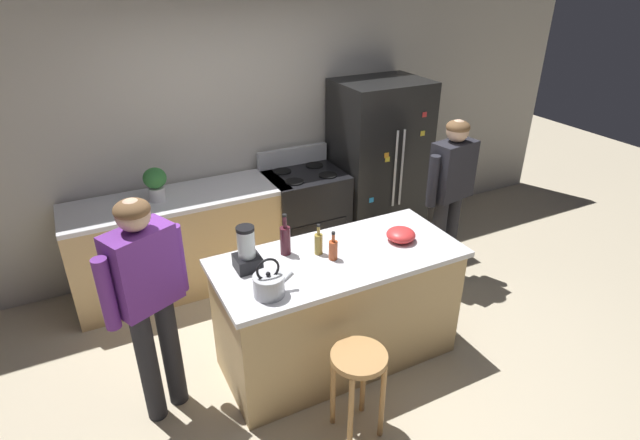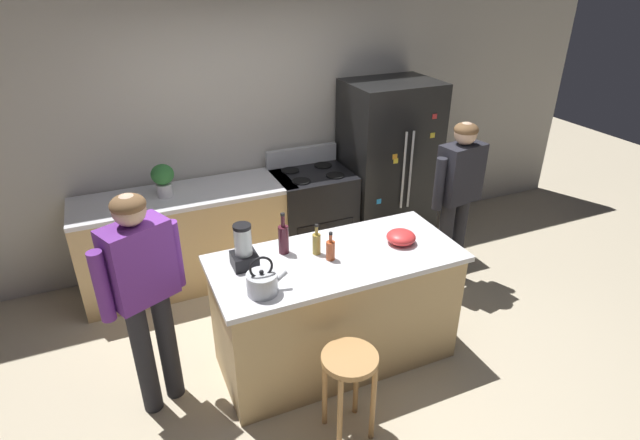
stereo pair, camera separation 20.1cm
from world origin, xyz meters
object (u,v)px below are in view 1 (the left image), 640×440
(blender_appliance, at_px, (247,252))
(bottle_vinegar, at_px, (319,243))
(tea_kettle, at_px, (269,284))
(bar_stool, at_px, (358,372))
(bottle_cooking_sauce, at_px, (333,249))
(potted_plant, at_px, (155,182))
(stove_range, at_px, (305,215))
(mixing_bowl, at_px, (401,235))
(bottle_wine, at_px, (285,239))
(refrigerator, at_px, (378,165))
(person_by_sink_right, at_px, (450,187))
(person_by_island_left, at_px, (147,292))
(kitchen_island, at_px, (338,308))

(blender_appliance, distance_m, bottle_vinegar, 0.53)
(bottle_vinegar, xyz_separation_m, tea_kettle, (-0.50, -0.31, -0.01))
(bar_stool, xyz_separation_m, blender_appliance, (-0.42, 0.81, 0.57))
(bottle_cooking_sauce, bearing_deg, potted_plant, 120.15)
(stove_range, relative_size, mixing_bowl, 5.10)
(bottle_wine, bearing_deg, tea_kettle, -125.16)
(refrigerator, relative_size, potted_plant, 5.92)
(bar_stool, bearing_deg, tea_kettle, 130.75)
(bottle_wine, bearing_deg, bottle_vinegar, -26.96)
(refrigerator, distance_m, stove_range, 0.94)
(tea_kettle, bearing_deg, refrigerator, 41.72)
(bottle_vinegar, height_order, tea_kettle, tea_kettle)
(person_by_sink_right, distance_m, bottle_vinegar, 1.66)
(mixing_bowl, xyz_separation_m, tea_kettle, (-1.14, -0.20, 0.03))
(bottle_cooking_sauce, bearing_deg, stove_range, 71.76)
(refrigerator, relative_size, person_by_sink_right, 1.11)
(blender_appliance, bearing_deg, stove_range, 51.88)
(person_by_sink_right, distance_m, bottle_wine, 1.84)
(stove_range, distance_m, person_by_island_left, 2.33)
(kitchen_island, height_order, bottle_vinegar, bottle_vinegar)
(person_by_sink_right, bearing_deg, bottle_vinegar, -163.86)
(person_by_island_left, xyz_separation_m, bottle_wine, (0.99, 0.11, 0.07))
(tea_kettle, bearing_deg, blender_appliance, 93.08)
(refrigerator, height_order, bottle_wine, refrigerator)
(person_by_sink_right, xyz_separation_m, tea_kettle, (-2.10, -0.77, 0.05))
(person_by_sink_right, relative_size, bottle_wine, 5.07)
(kitchen_island, height_order, bottle_cooking_sauce, bottle_cooking_sauce)
(tea_kettle, bearing_deg, kitchen_island, 18.99)
(bottle_wine, height_order, mixing_bowl, bottle_wine)
(mixing_bowl, bearing_deg, bottle_wine, 165.52)
(person_by_island_left, bearing_deg, mixing_bowl, -3.31)
(kitchen_island, xyz_separation_m, blender_appliance, (-0.64, 0.14, 0.60))
(potted_plant, relative_size, blender_appliance, 0.93)
(stove_range, bearing_deg, refrigerator, -1.66)
(bar_stool, relative_size, potted_plant, 2.16)
(bar_stool, bearing_deg, kitchen_island, 71.70)
(bottle_wine, distance_m, mixing_bowl, 0.88)
(stove_range, relative_size, person_by_island_left, 0.69)
(person_by_island_left, bearing_deg, tea_kettle, -23.62)
(bottle_vinegar, bearing_deg, tea_kettle, -148.54)
(refrigerator, distance_m, bottle_vinegar, 2.00)
(bottle_vinegar, xyz_separation_m, mixing_bowl, (0.64, -0.11, -0.04))
(bottle_wine, xyz_separation_m, mixing_bowl, (0.85, -0.22, -0.07))
(person_by_sink_right, xyz_separation_m, blender_appliance, (-2.12, -0.42, 0.10))
(blender_appliance, bearing_deg, potted_plant, 103.10)
(refrigerator, relative_size, mixing_bowl, 8.09)
(stove_range, distance_m, tea_kettle, 2.11)
(bar_stool, height_order, potted_plant, potted_plant)
(person_by_island_left, height_order, potted_plant, person_by_island_left)
(kitchen_island, relative_size, refrigerator, 1.02)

